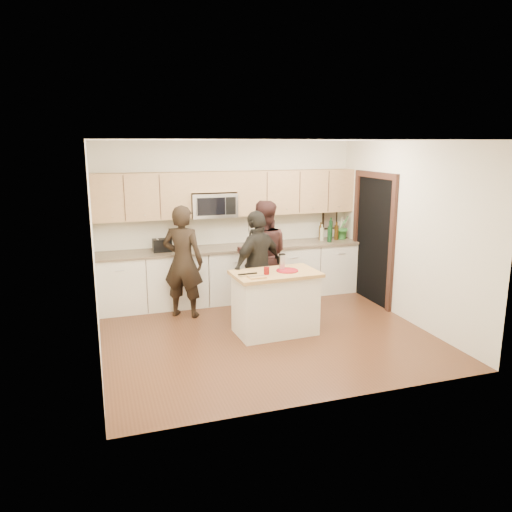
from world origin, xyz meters
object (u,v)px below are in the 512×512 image
object	(u,v)px
toaster	(162,245)
woman_right	(258,267)
woman_center	(263,255)
woman_left	(183,262)
island	(275,302)

from	to	relation	value
toaster	woman_right	distance (m)	1.70
woman_center	woman_right	world-z (taller)	woman_center
toaster	woman_left	distance (m)	0.61
woman_center	woman_left	bearing A→B (deg)	17.48
toaster	woman_center	distance (m)	1.64
toaster	woman_left	bearing A→B (deg)	-66.02
woman_right	toaster	bearing A→B (deg)	-71.53
woman_center	woman_right	bearing A→B (deg)	82.15
woman_left	woman_right	xyz separation A→B (m)	(1.02, -0.57, -0.03)
island	woman_right	world-z (taller)	woman_right
woman_right	woman_left	bearing A→B (deg)	-59.42
toaster	woman_center	world-z (taller)	woman_center
island	woman_left	xyz separation A→B (m)	(-1.10, 1.12, 0.42)
woman_center	woman_right	distance (m)	0.62
island	woman_left	distance (m)	1.63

